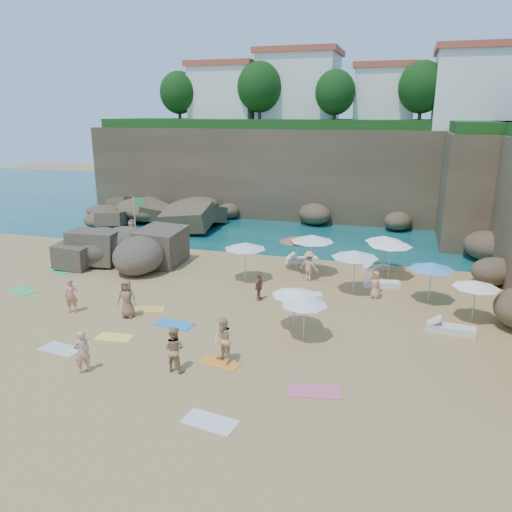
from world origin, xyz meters
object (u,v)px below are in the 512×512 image
(person_stand_4, at_px, (375,285))
(person_stand_6, at_px, (82,352))
(rock_outcrop, at_px, (117,265))
(person_stand_1, at_px, (174,349))
(lounger_0, at_px, (302,260))
(person_stand_5, at_px, (132,232))
(flag_pole, at_px, (137,220))
(person_stand_3, at_px, (259,287))
(parasol_2, at_px, (312,238))
(parasol_0, at_px, (245,246))
(parasol_1, at_px, (384,239))
(person_stand_2, at_px, (309,266))

(person_stand_4, height_order, person_stand_6, person_stand_6)
(rock_outcrop, distance_m, person_stand_1, 14.68)
(lounger_0, height_order, person_stand_6, person_stand_6)
(person_stand_5, bearing_deg, lounger_0, -4.77)
(rock_outcrop, height_order, person_stand_1, person_stand_1)
(flag_pole, bearing_deg, person_stand_6, -68.39)
(person_stand_3, height_order, person_stand_4, person_stand_4)
(parasol_2, distance_m, lounger_0, 3.23)
(parasol_0, distance_m, person_stand_5, 11.71)
(parasol_1, xyz_separation_m, lounger_0, (-5.10, 0.27, -1.86))
(person_stand_2, distance_m, person_stand_4, 4.24)
(lounger_0, bearing_deg, person_stand_2, -101.60)
(person_stand_3, xyz_separation_m, person_stand_5, (-12.06, 8.01, 0.23))
(parasol_0, height_order, person_stand_5, parasol_0)
(parasol_1, relative_size, person_stand_6, 1.39)
(person_stand_4, height_order, person_stand_5, person_stand_5)
(parasol_1, height_order, parasol_2, parasol_2)
(flag_pole, distance_m, parasol_0, 8.31)
(lounger_0, xyz_separation_m, person_stand_4, (4.98, -5.19, 0.57))
(flag_pole, xyz_separation_m, person_stand_1, (8.73, -12.77, -1.81))
(rock_outcrop, xyz_separation_m, flag_pole, (0.71, 1.56, 2.70))
(person_stand_2, xyz_separation_m, person_stand_3, (-1.89, -3.81, -0.16))
(parasol_0, relative_size, parasol_1, 1.03)
(flag_pole, xyz_separation_m, person_stand_3, (9.70, -4.77, -1.97))
(flag_pole, relative_size, person_stand_2, 2.38)
(person_stand_2, bearing_deg, person_stand_1, 91.96)
(flag_pole, height_order, parasol_0, flag_pole)
(person_stand_1, bearing_deg, parasol_1, -109.10)
(person_stand_5, xyz_separation_m, person_stand_6, (7.86, -17.11, -0.12))
(parasol_0, distance_m, lounger_0, 5.45)
(flag_pole, distance_m, person_stand_5, 4.37)
(parasol_2, relative_size, person_stand_4, 1.77)
(rock_outcrop, bearing_deg, person_stand_2, 2.78)
(parasol_0, xyz_separation_m, person_stand_6, (-2.55, -11.87, -1.25))
(flag_pole, xyz_separation_m, person_stand_5, (-2.36, 3.24, -1.73))
(person_stand_4, distance_m, person_stand_5, 18.78)
(lounger_0, relative_size, person_stand_1, 1.17)
(person_stand_6, bearing_deg, person_stand_3, -170.68)
(rock_outcrop, bearing_deg, person_stand_5, 109.02)
(flag_pole, height_order, person_stand_5, flag_pole)
(flag_pole, relative_size, parasol_1, 1.81)
(flag_pole, bearing_deg, person_stand_3, -26.22)
(parasol_2, height_order, person_stand_5, parasol_2)
(parasol_1, distance_m, parasol_2, 4.53)
(parasol_0, bearing_deg, person_stand_3, -59.24)
(person_stand_4, bearing_deg, lounger_0, 162.41)
(lounger_0, bearing_deg, person_stand_1, -126.06)
(person_stand_3, distance_m, person_stand_6, 10.02)
(flag_pole, xyz_separation_m, person_stand_2, (11.58, -0.96, -1.81))
(person_stand_2, relative_size, person_stand_6, 1.06)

